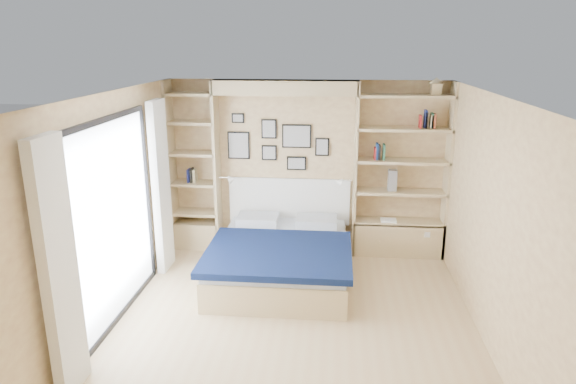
{
  "coord_description": "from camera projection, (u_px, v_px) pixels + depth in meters",
  "views": [
    {
      "loc": [
        0.41,
        -5.06,
        2.99
      ],
      "look_at": [
        -0.15,
        0.9,
        1.25
      ],
      "focal_mm": 32.0,
      "sensor_mm": 36.0,
      "label": 1
    }
  ],
  "objects": [
    {
      "name": "photo_gallery",
      "position": [
        276.0,
        142.0,
        7.43
      ],
      "size": [
        1.48,
        0.02,
        0.82
      ],
      "color": "black",
      "rests_on": "ground"
    },
    {
      "name": "bed",
      "position": [
        282.0,
        257.0,
        6.74
      ],
      "size": [
        1.8,
        2.22,
        1.07
      ],
      "color": "tan",
      "rests_on": "ground"
    },
    {
      "name": "shelf_decor",
      "position": [
        385.0,
        140.0,
        7.11
      ],
      "size": [
        3.57,
        0.23,
        2.03
      ],
      "color": "#A51E1E",
      "rests_on": "ground"
    },
    {
      "name": "ground",
      "position": [
        294.0,
        322.0,
        5.71
      ],
      "size": [
        4.5,
        4.5,
        0.0
      ],
      "primitive_type": "plane",
      "color": "tan",
      "rests_on": "ground"
    },
    {
      "name": "room_shell",
      "position": [
        275.0,
        191.0,
        6.9
      ],
      "size": [
        4.5,
        4.5,
        4.5
      ],
      "color": "#DABF85",
      "rests_on": "ground"
    },
    {
      "name": "reading_lamps",
      "position": [
        285.0,
        180.0,
        7.34
      ],
      "size": [
        1.92,
        0.12,
        0.15
      ],
      "color": "silver",
      "rests_on": "ground"
    },
    {
      "name": "deck_chair",
      "position": [
        73.0,
        265.0,
        6.33
      ],
      "size": [
        0.55,
        0.79,
        0.74
      ],
      "rotation": [
        0.0,
        0.0,
        0.15
      ],
      "color": "tan",
      "rests_on": "ground"
    }
  ]
}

